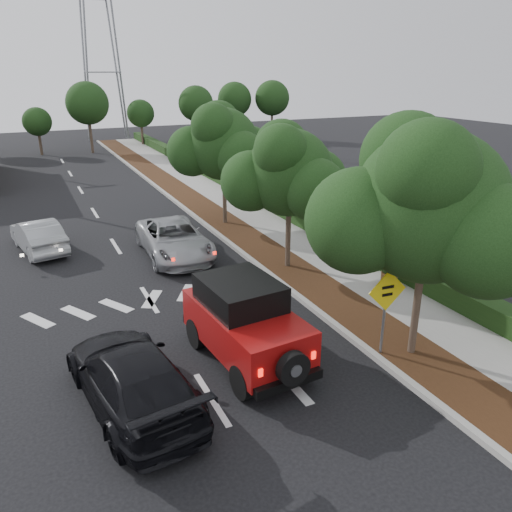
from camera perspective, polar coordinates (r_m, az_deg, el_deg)
ground at (r=12.31m, az=-5.11°, el=-15.96°), size 120.00×120.00×0.00m
curb at (r=23.88m, az=-4.88°, el=2.87°), size 0.20×70.00×0.15m
planting_strip at (r=24.23m, az=-2.66°, el=3.15°), size 1.80×70.00×0.12m
sidewalk at (r=24.99m, az=1.37°, el=3.71°), size 2.00×70.00×0.12m
hedge at (r=25.53m, az=4.19°, el=4.82°), size 0.80×70.00×0.80m
transmission_tower at (r=58.55m, az=-16.43°, el=12.61°), size 7.00×4.00×28.00m
street_tree_near at (r=14.51m, az=17.23°, el=-10.74°), size 3.80×3.80×5.92m
street_tree_mid at (r=19.58m, az=3.60°, el=-1.39°), size 3.20×3.20×5.32m
street_tree_far at (r=25.13m, az=-3.55°, el=3.63°), size 3.40×3.40×5.62m
red_jeep at (r=13.22m, az=-1.59°, el=-7.34°), size 2.23×4.44×2.22m
silver_suv_ahead at (r=20.89m, az=-9.34°, el=1.93°), size 2.58×5.30×1.45m
black_suv_oncoming at (r=12.02m, az=-13.98°, el=-13.29°), size 2.71×5.31×1.48m
silver_sedan_oncoming at (r=23.11m, az=-23.63°, el=2.15°), size 2.22×4.36×1.37m
speed_hump_sign at (r=13.45m, az=14.63°, el=-5.00°), size 1.13×0.12×2.40m
terracotta_planter at (r=17.91m, az=15.08°, el=-1.31°), size 0.72×0.72×1.26m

